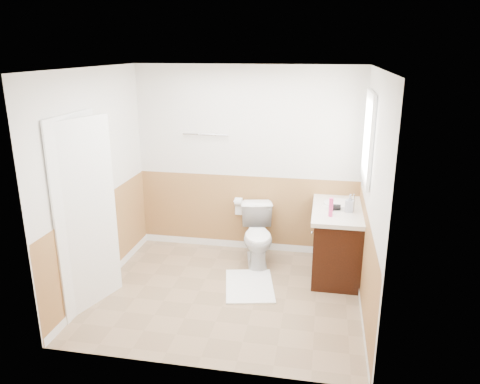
% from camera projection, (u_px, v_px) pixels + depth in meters
% --- Properties ---
extents(floor, '(3.00, 3.00, 0.00)m').
position_uv_depth(floor, '(227.00, 293.00, 5.28)').
color(floor, '#8C7051').
rests_on(floor, ground).
extents(ceiling, '(3.00, 3.00, 0.00)m').
position_uv_depth(ceiling, '(225.00, 68.00, 4.53)').
color(ceiling, white).
rests_on(ceiling, floor).
extents(wall_back, '(3.00, 0.00, 3.00)m').
position_uv_depth(wall_back, '(247.00, 161.00, 6.13)').
color(wall_back, silver).
rests_on(wall_back, floor).
extents(wall_front, '(3.00, 0.00, 3.00)m').
position_uv_depth(wall_front, '(192.00, 236.00, 3.69)').
color(wall_front, silver).
rests_on(wall_front, floor).
extents(wall_left, '(0.00, 3.00, 3.00)m').
position_uv_depth(wall_left, '(96.00, 182.00, 5.17)').
color(wall_left, silver).
rests_on(wall_left, floor).
extents(wall_right, '(0.00, 3.00, 3.00)m').
position_uv_depth(wall_right, '(372.00, 197.00, 4.65)').
color(wall_right, silver).
rests_on(wall_right, floor).
extents(wainscot_back, '(3.00, 0.00, 3.00)m').
position_uv_depth(wainscot_back, '(247.00, 214.00, 6.34)').
color(wainscot_back, '#A36B41').
rests_on(wainscot_back, floor).
extents(wainscot_front, '(3.00, 0.00, 3.00)m').
position_uv_depth(wainscot_front, '(196.00, 317.00, 3.92)').
color(wainscot_front, '#A36B41').
rests_on(wainscot_front, floor).
extents(wainscot_left, '(0.00, 2.60, 2.60)m').
position_uv_depth(wainscot_left, '(103.00, 244.00, 5.39)').
color(wainscot_left, '#A36B41').
rests_on(wainscot_left, floor).
extents(wainscot_right, '(0.00, 2.60, 2.60)m').
position_uv_depth(wainscot_right, '(364.00, 265.00, 4.87)').
color(wainscot_right, '#A36B41').
rests_on(wainscot_right, floor).
extents(toilet, '(0.56, 0.80, 0.75)m').
position_uv_depth(toilet, '(258.00, 236.00, 5.94)').
color(toilet, white).
rests_on(toilet, floor).
extents(bath_mat, '(0.71, 0.90, 0.02)m').
position_uv_depth(bath_mat, '(249.00, 286.00, 5.43)').
color(bath_mat, white).
rests_on(bath_mat, floor).
extents(vanity_cabinet, '(0.55, 1.10, 0.80)m').
position_uv_depth(vanity_cabinet, '(336.00, 242.00, 5.67)').
color(vanity_cabinet, black).
rests_on(vanity_cabinet, floor).
extents(vanity_knob_left, '(0.03, 0.03, 0.03)m').
position_uv_depth(vanity_knob_left, '(312.00, 233.00, 5.59)').
color(vanity_knob_left, white).
rests_on(vanity_knob_left, vanity_cabinet).
extents(vanity_knob_right, '(0.03, 0.03, 0.03)m').
position_uv_depth(vanity_knob_right, '(313.00, 227.00, 5.78)').
color(vanity_knob_right, silver).
rests_on(vanity_knob_right, vanity_cabinet).
extents(countertop, '(0.60, 1.15, 0.05)m').
position_uv_depth(countertop, '(338.00, 210.00, 5.55)').
color(countertop, silver).
rests_on(countertop, vanity_cabinet).
extents(sink_basin, '(0.36, 0.36, 0.02)m').
position_uv_depth(sink_basin, '(339.00, 203.00, 5.68)').
color(sink_basin, white).
rests_on(sink_basin, countertop).
extents(faucet, '(0.02, 0.02, 0.14)m').
position_uv_depth(faucet, '(354.00, 200.00, 5.63)').
color(faucet, silver).
rests_on(faucet, countertop).
extents(lotion_bottle, '(0.05, 0.05, 0.22)m').
position_uv_depth(lotion_bottle, '(331.00, 207.00, 5.24)').
color(lotion_bottle, '#E03A7B').
rests_on(lotion_bottle, countertop).
extents(soap_dispenser, '(0.12, 0.12, 0.21)m').
position_uv_depth(soap_dispenser, '(350.00, 203.00, 5.39)').
color(soap_dispenser, '#949AA6').
rests_on(soap_dispenser, countertop).
extents(hair_dryer_body, '(0.14, 0.07, 0.07)m').
position_uv_depth(hair_dryer_body, '(335.00, 207.00, 5.47)').
color(hair_dryer_body, black).
rests_on(hair_dryer_body, countertop).
extents(hair_dryer_handle, '(0.03, 0.03, 0.07)m').
position_uv_depth(hair_dryer_handle, '(332.00, 211.00, 5.44)').
color(hair_dryer_handle, black).
rests_on(hair_dryer_handle, countertop).
extents(mirror_panel, '(0.02, 0.35, 0.90)m').
position_uv_depth(mirror_panel, '(364.00, 146.00, 5.59)').
color(mirror_panel, silver).
rests_on(mirror_panel, wall_right).
extents(window_frame, '(0.04, 0.80, 1.00)m').
position_uv_depth(window_frame, '(368.00, 138.00, 5.05)').
color(window_frame, white).
rests_on(window_frame, wall_right).
extents(window_glass, '(0.01, 0.70, 0.90)m').
position_uv_depth(window_glass, '(370.00, 138.00, 5.05)').
color(window_glass, white).
rests_on(window_glass, wall_right).
extents(door, '(0.29, 0.78, 2.04)m').
position_uv_depth(door, '(86.00, 216.00, 4.80)').
color(door, white).
rests_on(door, wall_left).
extents(door_frame, '(0.02, 0.92, 2.10)m').
position_uv_depth(door_frame, '(80.00, 214.00, 4.81)').
color(door_frame, white).
rests_on(door_frame, wall_left).
extents(door_knob, '(0.06, 0.06, 0.06)m').
position_uv_depth(door_knob, '(107.00, 212.00, 5.12)').
color(door_knob, silver).
rests_on(door_knob, door).
extents(towel_bar, '(0.62, 0.02, 0.02)m').
position_uv_depth(towel_bar, '(205.00, 135.00, 6.07)').
color(towel_bar, silver).
rests_on(towel_bar, wall_back).
extents(tp_holder_bar, '(0.14, 0.02, 0.02)m').
position_uv_depth(tp_holder_bar, '(239.00, 202.00, 6.24)').
color(tp_holder_bar, silver).
rests_on(tp_holder_bar, wall_back).
extents(tp_roll, '(0.10, 0.11, 0.11)m').
position_uv_depth(tp_roll, '(239.00, 202.00, 6.24)').
color(tp_roll, white).
rests_on(tp_roll, tp_holder_bar).
extents(tp_sheet, '(0.10, 0.01, 0.16)m').
position_uv_depth(tp_sheet, '(239.00, 209.00, 6.27)').
color(tp_sheet, white).
rests_on(tp_sheet, tp_roll).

